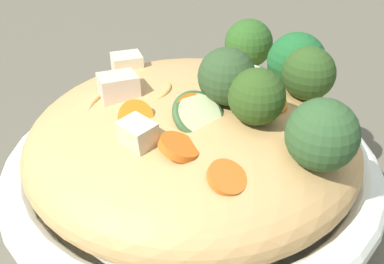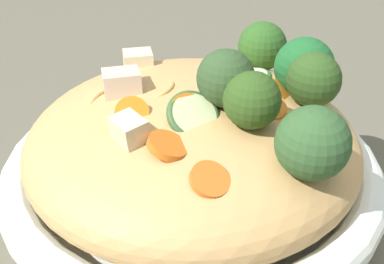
% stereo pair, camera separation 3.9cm
% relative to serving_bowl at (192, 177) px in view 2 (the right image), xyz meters
% --- Properties ---
extents(ground_plane, '(3.00, 3.00, 0.00)m').
position_rel_serving_bowl_xyz_m(ground_plane, '(0.00, 0.00, -0.03)').
color(ground_plane, '#5B5545').
extents(serving_bowl, '(0.32, 0.32, 0.05)m').
position_rel_serving_bowl_xyz_m(serving_bowl, '(0.00, 0.00, 0.00)').
color(serving_bowl, white).
rests_on(serving_bowl, ground_plane).
extents(noodle_heap, '(0.27, 0.27, 0.09)m').
position_rel_serving_bowl_xyz_m(noodle_heap, '(-0.00, 0.00, 0.04)').
color(noodle_heap, tan).
rests_on(noodle_heap, serving_bowl).
extents(broccoli_florets, '(0.19, 0.18, 0.07)m').
position_rel_serving_bowl_xyz_m(broccoli_florets, '(0.05, -0.05, 0.09)').
color(broccoli_florets, '#9EB56E').
rests_on(broccoli_florets, serving_bowl).
extents(carrot_coins, '(0.15, 0.12, 0.03)m').
position_rel_serving_bowl_xyz_m(carrot_coins, '(-0.03, -0.03, 0.08)').
color(carrot_coins, orange).
rests_on(carrot_coins, serving_bowl).
extents(zucchini_slices, '(0.13, 0.06, 0.03)m').
position_rel_serving_bowl_xyz_m(zucchini_slices, '(0.01, -0.02, 0.08)').
color(zucchini_slices, beige).
rests_on(zucchini_slices, serving_bowl).
extents(chicken_chunks, '(0.13, 0.13, 0.03)m').
position_rel_serving_bowl_xyz_m(chicken_chunks, '(-0.02, 0.05, 0.08)').
color(chicken_chunks, beige).
rests_on(chicken_chunks, serving_bowl).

